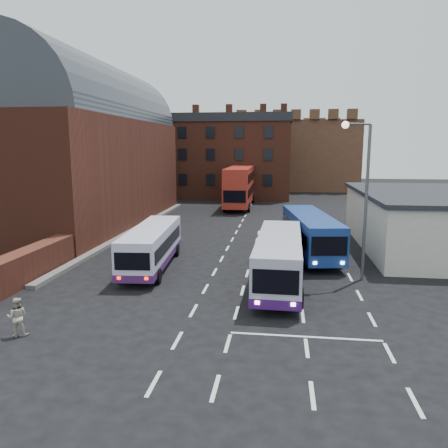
# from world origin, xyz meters

# --- Properties ---
(ground) EXTENTS (180.00, 180.00, 0.00)m
(ground) POSITION_xyz_m (0.00, 0.00, 0.00)
(ground) COLOR black
(railway_station) EXTENTS (12.00, 28.00, 16.00)m
(railway_station) POSITION_xyz_m (-15.50, 21.00, 7.64)
(railway_station) COLOR #602B1E
(railway_station) RESTS_ON ground
(forecourt_wall) EXTENTS (1.20, 10.00, 1.80)m
(forecourt_wall) POSITION_xyz_m (-10.20, 2.00, 0.90)
(forecourt_wall) COLOR #602B1E
(forecourt_wall) RESTS_ON ground
(cream_building) EXTENTS (10.40, 16.40, 4.25)m
(cream_building) POSITION_xyz_m (15.00, 14.00, 2.16)
(cream_building) COLOR beige
(cream_building) RESTS_ON ground
(brick_terrace) EXTENTS (22.00, 10.00, 11.00)m
(brick_terrace) POSITION_xyz_m (-6.00, 46.00, 5.50)
(brick_terrace) COLOR brown
(brick_terrace) RESTS_ON ground
(castle_keep) EXTENTS (22.00, 22.00, 12.00)m
(castle_keep) POSITION_xyz_m (6.00, 66.00, 6.00)
(castle_keep) COLOR brown
(castle_keep) RESTS_ON ground
(bus_white_outbound) EXTENTS (2.91, 9.54, 2.56)m
(bus_white_outbound) POSITION_xyz_m (-4.05, 6.18, 1.51)
(bus_white_outbound) COLOR silver
(bus_white_outbound) RESTS_ON ground
(bus_white_inbound) EXTENTS (2.72, 10.12, 2.75)m
(bus_white_inbound) POSITION_xyz_m (3.87, 3.60, 1.62)
(bus_white_inbound) COLOR #B3B0CD
(bus_white_inbound) RESTS_ON ground
(bus_blue) EXTENTS (3.86, 10.68, 2.85)m
(bus_blue) POSITION_xyz_m (6.00, 10.83, 1.68)
(bus_blue) COLOR navy
(bus_blue) RESTS_ON ground
(bus_red_double) EXTENTS (3.25, 12.60, 5.03)m
(bus_red_double) POSITION_xyz_m (-1.30, 34.65, 2.67)
(bus_red_double) COLOR #AD291C
(bus_red_double) RESTS_ON ground
(street_lamp) EXTENTS (1.68, 0.88, 8.84)m
(street_lamp) POSITION_xyz_m (8.32, 5.10, 5.33)
(street_lamp) COLOR #525355
(street_lamp) RESTS_ON ground
(pedestrian_beige) EXTENTS (0.93, 0.82, 1.59)m
(pedestrian_beige) POSITION_xyz_m (-6.43, -4.39, 0.80)
(pedestrian_beige) COLOR beige
(pedestrian_beige) RESTS_ON ground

